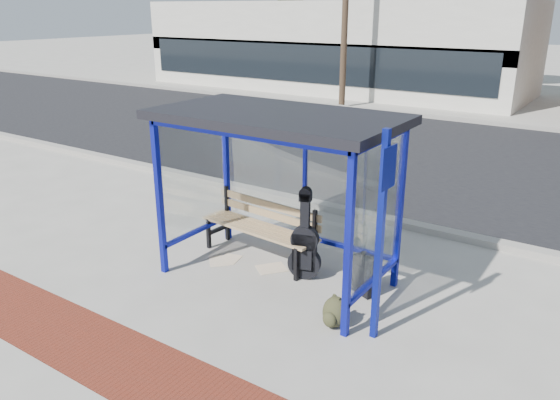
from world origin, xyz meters
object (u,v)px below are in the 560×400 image
Objects in this scene: guitar_bag at (305,248)px; suitcase at (366,275)px; bench at (262,225)px; backpack at (334,313)px.

guitar_bag reaches higher than suitcase.
bench is at bearing 148.02° from guitar_bag.
guitar_bag reaches higher than backpack.
guitar_bag is 0.96m from suitcase.
backpack is (0.97, -0.89, -0.29)m from guitar_bag.
suitcase is at bearing 95.23° from backpack.
bench reaches higher than backpack.
backpack is (0.04, -0.96, -0.09)m from suitcase.
guitar_bag is 1.35m from backpack.
bench is 1.88m from suitcase.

